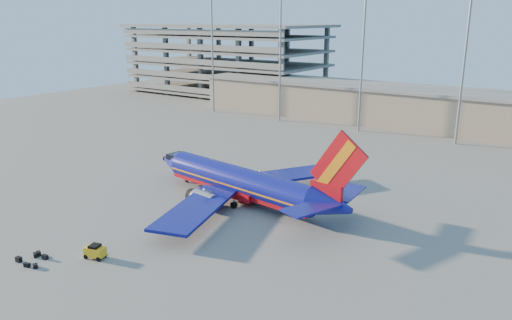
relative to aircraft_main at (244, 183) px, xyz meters
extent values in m
plane|color=slate|center=(0.03, 2.51, -2.53)|extent=(220.00, 220.00, 0.00)
cube|color=gray|center=(10.03, 60.51, 1.47)|extent=(120.00, 15.00, 8.00)
cube|color=slate|center=(10.03, 60.51, 5.67)|extent=(122.00, 16.00, 0.60)
cube|color=slate|center=(-61.97, 76.51, -1.53)|extent=(60.00, 30.00, 0.70)
cube|color=slate|center=(-61.97, 76.51, 2.67)|extent=(60.00, 30.00, 0.70)
cube|color=slate|center=(-61.97, 76.51, 6.87)|extent=(60.00, 30.00, 0.70)
cube|color=slate|center=(-61.97, 76.51, 11.07)|extent=(60.00, 30.00, 0.70)
cube|color=slate|center=(-61.97, 76.51, 15.27)|extent=(60.00, 30.00, 0.70)
cube|color=slate|center=(-61.97, 76.51, 18.47)|extent=(62.00, 32.00, 0.80)
cube|color=slate|center=(-61.97, 89.51, 7.97)|extent=(1.20, 1.20, 21.00)
cylinder|color=gray|center=(-44.97, 48.51, 11.47)|extent=(0.44, 0.44, 28.00)
cylinder|color=gray|center=(-24.97, 48.51, 11.47)|extent=(0.44, 0.44, 28.00)
cylinder|color=gray|center=(-4.97, 48.51, 11.47)|extent=(0.44, 0.44, 28.00)
cylinder|color=gray|center=(15.03, 48.51, 11.47)|extent=(0.44, 0.44, 28.00)
cylinder|color=navy|center=(-0.83, 0.11, 0.16)|extent=(24.20, 6.90, 3.69)
cube|color=#B00E14|center=(-0.83, 0.11, -0.79)|extent=(24.10, 6.21, 1.30)
cube|color=orange|center=(-0.83, 0.11, -0.09)|extent=(24.20, 6.94, 0.22)
cone|color=navy|center=(-14.75, 2.02, 0.16)|extent=(4.65, 4.22, 3.69)
cube|color=black|center=(-13.47, 1.85, 1.11)|extent=(2.72, 2.89, 0.80)
cone|color=navy|center=(13.58, -1.86, 0.51)|extent=(5.64, 4.36, 3.69)
cube|color=#B00E14|center=(12.79, -1.76, 1.85)|extent=(4.22, 1.11, 2.19)
cube|color=#B00E14|center=(14.18, -1.94, 5.34)|extent=(7.29, 1.31, 7.95)
cube|color=orange|center=(13.98, -1.92, 5.34)|extent=(4.88, 1.08, 6.24)
cube|color=navy|center=(13.65, 1.55, 1.06)|extent=(3.45, 6.58, 0.22)
cube|color=navy|center=(12.73, -5.17, 1.06)|extent=(4.97, 7.01, 0.22)
cube|color=navy|center=(1.84, 8.60, -0.74)|extent=(12.38, 15.75, 0.35)
cube|color=navy|center=(-0.54, -8.78, -0.74)|extent=(9.09, 16.22, 0.35)
cube|color=#B00E14|center=(-0.34, 0.05, -1.19)|extent=(6.45, 4.66, 1.00)
cylinder|color=gray|center=(-1.31, 5.41, -1.38)|extent=(3.84, 2.56, 2.09)
cylinder|color=gray|center=(-2.72, -4.86, -1.38)|extent=(3.84, 2.56, 2.09)
cylinder|color=gray|center=(-11.69, 1.60, -1.98)|extent=(0.27, 0.27, 1.10)
cylinder|color=black|center=(-11.69, 1.60, -2.21)|extent=(0.67, 0.33, 0.64)
cylinder|color=black|center=(1.00, 2.48, -2.11)|extent=(0.90, 0.66, 0.84)
cylinder|color=black|center=(0.30, -2.66, -2.11)|extent=(0.90, 0.66, 0.84)
cube|color=yellow|center=(-2.86, -21.64, -1.82)|extent=(2.23, 1.62, 0.95)
cube|color=black|center=(-2.86, -21.64, -1.24)|extent=(1.19, 1.26, 0.33)
cylinder|color=black|center=(-3.74, -21.33, -2.28)|extent=(0.52, 0.29, 0.50)
cylinder|color=black|center=(-3.47, -22.34, -2.28)|extent=(0.52, 0.29, 0.50)
cylinder|color=black|center=(-2.26, -20.94, -2.28)|extent=(0.52, 0.29, 0.50)
cylinder|color=black|center=(-1.99, -21.95, -2.28)|extent=(0.52, 0.29, 0.50)
cube|color=black|center=(-8.47, -26.53, -2.26)|extent=(0.63, 0.49, 0.54)
cube|color=black|center=(-6.80, -26.69, -2.32)|extent=(0.69, 0.45, 0.43)
cube|color=black|center=(-5.96, -26.31, -2.33)|extent=(0.70, 0.65, 0.41)
cube|color=black|center=(-8.11, -25.00, -2.32)|extent=(0.70, 0.54, 0.41)
cube|color=black|center=(-8.08, -24.62, -2.30)|extent=(0.68, 0.53, 0.46)
cube|color=black|center=(-6.85, -24.69, -2.29)|extent=(0.68, 0.41, 0.48)
camera|label=1|loc=(36.52, -50.01, 20.87)|focal=35.00mm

